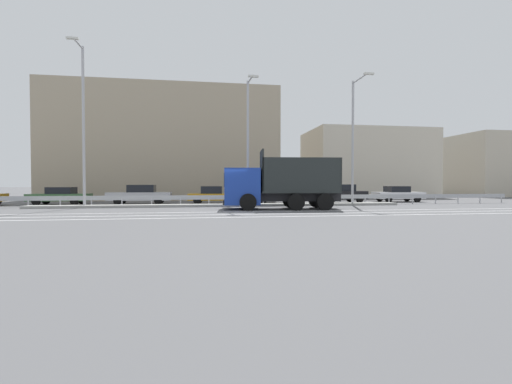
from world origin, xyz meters
name	(u,v)px	position (x,y,z in m)	size (l,w,h in m)	color
ground_plane	(226,209)	(0.00, 0.00, 0.00)	(320.00, 320.00, 0.00)	#565659
lane_strip_0	(289,211)	(3.63, -1.96, 0.00)	(48.03, 0.16, 0.01)	silver
lane_strip_1	(297,214)	(3.63, -3.69, 0.00)	(48.03, 0.16, 0.01)	silver
lane_strip_2	(305,216)	(3.63, -5.21, 0.00)	(48.03, 0.16, 0.01)	silver
median_island	(223,205)	(0.00, 2.89, 0.09)	(26.42, 1.10, 0.18)	gray
median_guardrail	(223,198)	(0.00, 3.87, 0.57)	(48.03, 0.09, 0.78)	#9EA0A5
dump_truck	(267,188)	(2.63, -0.07, 1.36)	(7.61, 3.23, 3.79)	#19389E
median_road_sign	(232,188)	(0.59, 2.89, 1.36)	(0.74, 0.16, 2.58)	white
street_lamp_1	(83,120)	(-9.44, 2.82, 5.93)	(0.70, 2.07, 10.90)	#ADADB2
street_lamp_2	(248,137)	(1.77, 2.59, 4.98)	(0.71, 2.05, 9.03)	#ADADB2
street_lamp_3	(354,136)	(9.77, 2.55, 5.23)	(0.70, 2.66, 9.38)	#ADADB2
parked_car_1	(60,196)	(-12.52, 6.90, 0.69)	(4.41, 1.83, 1.37)	#335B33
parked_car_2	(140,195)	(-6.44, 6.68, 0.77)	(4.90, 1.79, 1.55)	#A3A3A8
parked_car_3	(213,195)	(-0.66, 6.29, 0.71)	(4.10, 2.18, 1.44)	#B27A14
parked_car_4	(279,195)	(4.84, 6.43, 0.70)	(4.89, 2.10, 1.39)	black
parked_car_5	(341,194)	(10.44, 6.52, 0.78)	(4.38, 2.21, 1.58)	black
parked_car_6	(398,194)	(15.96, 6.85, 0.71)	(4.37, 1.98, 1.42)	silver
background_building_0	(170,148)	(-5.31, 18.69, 5.73)	(23.00, 13.98, 11.45)	tan
background_building_1	(366,164)	(18.76, 18.67, 4.09)	(14.48, 8.98, 8.18)	beige
background_building_2	(484,167)	(38.08, 21.57, 4.07)	(12.04, 13.60, 8.14)	#B7AD99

